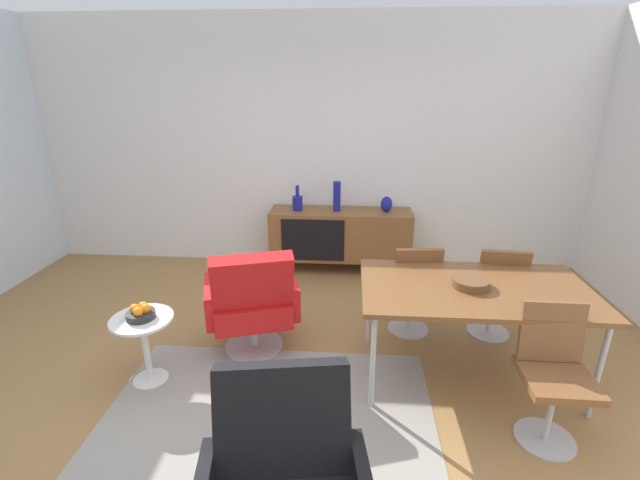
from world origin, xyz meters
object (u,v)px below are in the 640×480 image
lounge_chair_red (252,300)px  dining_chair_back_left (413,285)px  dining_table (475,292)px  dining_chair_front_right (554,370)px  wooden_bowl_on_table (471,283)px  dining_chair_back_right (496,288)px  vase_sculptural_dark (337,196)px  sideboard (340,234)px  vase_ceramic_small (386,204)px  fruit_bowl (141,313)px  vase_cobalt (298,202)px  side_table_round (145,342)px

lounge_chair_red → dining_chair_back_left: bearing=15.7°
dining_table → dining_chair_front_right: bearing=-57.9°
wooden_bowl_on_table → dining_chair_back_right: size_ratio=0.30×
vase_sculptural_dark → wooden_bowl_on_table: size_ratio=1.29×
sideboard → wooden_bowl_on_table: bearing=-63.0°
dining_chair_front_right → vase_sculptural_dark: bearing=119.6°
vase_ceramic_small → dining_chair_front_right: 2.62m
wooden_bowl_on_table → lounge_chair_red: lounge_chair_red is taller
vase_ceramic_small → fruit_bowl: (-1.86, -2.13, -0.24)m
dining_chair_back_right → vase_cobalt: bearing=143.9°
dining_chair_front_right → fruit_bowl: (-2.71, 0.33, 0.09)m
dining_chair_back_left → vase_sculptural_dark: bearing=117.7°
vase_cobalt → dining_table: size_ratio=0.18×
dining_table → dining_chair_back_right: (0.35, 0.56, -0.23)m
dining_table → dining_chair_back_right: bearing=58.2°
vase_ceramic_small → dining_chair_back_right: (0.84, -1.34, -0.34)m
vase_ceramic_small → dining_table: (0.50, -1.90, -0.11)m
vase_ceramic_small → lounge_chair_red: lounge_chair_red is taller
side_table_round → wooden_bowl_on_table: bearing=5.6°
vase_sculptural_dark → dining_table: vase_sculptural_dark is taller
vase_ceramic_small → dining_chair_front_right: vase_ceramic_small is taller
vase_ceramic_small → dining_table: bearing=-75.4°
dining_chair_front_right → lounge_chair_red: lounge_chair_red is taller
wooden_bowl_on_table → fruit_bowl: size_ratio=1.30×
vase_sculptural_dark → dining_chair_front_right: bearing=-60.4°
sideboard → vase_cobalt: vase_cobalt is taller
dining_table → wooden_bowl_on_table: wooden_bowl_on_table is taller
dining_chair_back_left → lounge_chair_red: (-1.31, -0.37, -0.00)m
vase_ceramic_small → dining_table: 1.97m
vase_ceramic_small → side_table_round: size_ratio=0.34×
vase_cobalt → fruit_bowl: bearing=-112.1°
dining_chair_back_left → side_table_round: size_ratio=1.65×
dining_chair_back_left → wooden_bowl_on_table: bearing=-61.1°
dining_table → lounge_chair_red: 1.68m
vase_sculptural_dark → dining_table: bearing=-61.1°
sideboard → vase_ceramic_small: (0.51, 0.00, 0.37)m
side_table_round → fruit_bowl: 0.24m
fruit_bowl → vase_cobalt: bearing=67.9°
dining_table → dining_chair_back_right: 0.70m
dining_chair_back_right → dining_chair_front_right: same height
sideboard → dining_chair_back_left: bearing=-63.8°
lounge_chair_red → side_table_round: 0.83m
dining_chair_back_left → vase_cobalt: bearing=130.5°
dining_table → fruit_bowl: bearing=-174.5°
wooden_bowl_on_table → lounge_chair_red: size_ratio=0.27×
dining_chair_front_right → sideboard: bearing=118.9°
fruit_bowl → lounge_chair_red: bearing=30.8°
dining_table → side_table_round: dining_table is taller
lounge_chair_red → side_table_round: size_ratio=1.82×
vase_cobalt → dining_chair_back_left: vase_cobalt is taller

